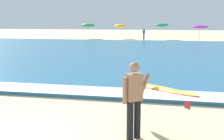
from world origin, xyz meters
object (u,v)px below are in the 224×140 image
beach_umbrella_1 (120,26)px  beach_umbrella_3 (200,27)px  surfer_with_board (144,92)px  beachgoer_near_row_left (144,34)px  beach_umbrella_2 (161,25)px  beach_umbrella_0 (88,25)px

beach_umbrella_1 → beach_umbrella_3: (11.19, -2.27, -0.06)m
surfer_with_board → beach_umbrella_3: (4.38, 33.76, 0.79)m
surfer_with_board → beachgoer_near_row_left: bearing=95.2°
beach_umbrella_3 → beach_umbrella_2: bearing=163.4°
beach_umbrella_0 → beachgoer_near_row_left: size_ratio=1.45×
beach_umbrella_2 → beachgoer_near_row_left: (-2.33, -1.23, -1.18)m
surfer_with_board → beach_umbrella_3: bearing=82.6°
beach_umbrella_0 → beachgoer_near_row_left: beach_umbrella_0 is taller
surfer_with_board → beach_umbrella_2: beach_umbrella_2 is taller
surfer_with_board → beachgoer_near_row_left: (-3.09, 34.08, -0.19)m
surfer_with_board → beach_umbrella_0: bearing=108.2°
beach_umbrella_1 → beach_umbrella_0: bearing=-172.7°
beach_umbrella_0 → beach_umbrella_3: 16.09m
beach_umbrella_0 → beach_umbrella_3: size_ratio=1.01×
beach_umbrella_1 → beach_umbrella_2: (6.04, -0.73, 0.15)m
beach_umbrella_2 → beach_umbrella_3: bearing=-16.6°
beach_umbrella_3 → beach_umbrella_1: bearing=168.6°
beach_umbrella_3 → surfer_with_board: bearing=-97.4°
beach_umbrella_0 → beach_umbrella_1: beach_umbrella_0 is taller
beach_umbrella_0 → beach_umbrella_2: size_ratio=1.00×
beach_umbrella_2 → beachgoer_near_row_left: bearing=-152.3°
beach_umbrella_0 → beach_umbrella_2: beach_umbrella_0 is taller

